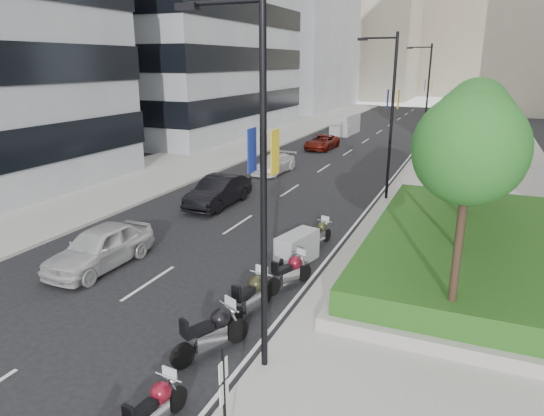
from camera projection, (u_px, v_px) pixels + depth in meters
The scene contains 29 objects.
ground at pixel (104, 352), 13.07m from camera, with size 160.00×160.00×0.00m, color black.
sidewalk_right at pixel (479, 166), 36.14m from camera, with size 10.00×100.00×0.15m, color #9E9B93.
sidewalk_left at pixel (229, 147), 43.97m from camera, with size 8.00×100.00×0.15m, color #9E9B93.
lane_edge at pixel (406, 161), 38.14m from camera, with size 0.12×100.00×0.01m, color silver.
lane_centre at pixel (342, 156), 40.08m from camera, with size 0.12×100.00×0.01m, color silver.
building_grey_far at pixel (276, 14), 79.41m from camera, with size 22.00×26.00×30.00m, color gray.
building_cream_left at pixel (356, 15), 103.04m from camera, with size 26.00×24.00×34.00m, color #B7AD93.
building_cream_centre at pixel (461, 10), 112.63m from camera, with size 30.00×24.00×38.00m, color #B7AD93.
planter at pixel (501, 262), 18.05m from camera, with size 10.00×14.00×0.40m, color #A19D96.
hedge at pixel (504, 247), 17.88m from camera, with size 9.40×13.40×0.80m, color #174E16.
tree_0 at pixel (470, 150), 11.86m from camera, with size 2.80×2.80×6.30m.
tree_1 at pixel (473, 130), 15.38m from camera, with size 2.80×2.80×6.30m.
tree_2 at pixel (476, 117), 18.91m from camera, with size 2.80×2.80×6.30m.
tree_3 at pixel (477, 109), 22.44m from camera, with size 2.80×2.80×6.30m.
lamp_post_0 at pixel (257, 174), 10.94m from camera, with size 2.34×0.45×9.00m.
lamp_post_1 at pixel (389, 109), 25.93m from camera, with size 2.34×0.45×9.00m.
lamp_post_2 at pixel (426, 91), 41.80m from camera, with size 2.34×0.45×9.00m.
parking_sign at pixel (224, 397), 9.10m from camera, with size 0.06×0.32×2.50m.
motorcycle_1 at pixel (155, 409), 10.12m from camera, with size 0.70×2.09×1.04m.
motorcycle_2 at pixel (212, 332), 12.80m from camera, with size 1.22×2.30×1.23m.
motorcycle_3 at pixel (252, 296), 14.84m from camera, with size 0.80×2.39×1.19m.
motorcycle_4 at pixel (290, 272), 16.64m from camera, with size 1.02×2.07×1.09m.
motorcycle_5 at pixel (297, 249), 18.63m from camera, with size 1.25×2.15×1.23m.
motorcycle_6 at pixel (319, 234), 20.41m from camera, with size 0.71×2.03×1.02m.
car_a at pixel (100, 247), 18.29m from camera, with size 1.88×4.67×1.59m, color silver.
car_b at pixel (218, 191), 26.15m from camera, with size 1.69×4.85×1.60m, color black.
car_c at pixel (274, 164), 34.00m from camera, with size 1.79×4.39×1.27m, color silver.
car_d at pixel (322, 142), 43.30m from camera, with size 2.12×4.59×1.28m, color #5C130B.
delivery_van at pixel (345, 125), 52.22m from camera, with size 2.15×5.10×2.11m.
Camera 1 is at (8.62, -8.72, 7.50)m, focal length 32.00 mm.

